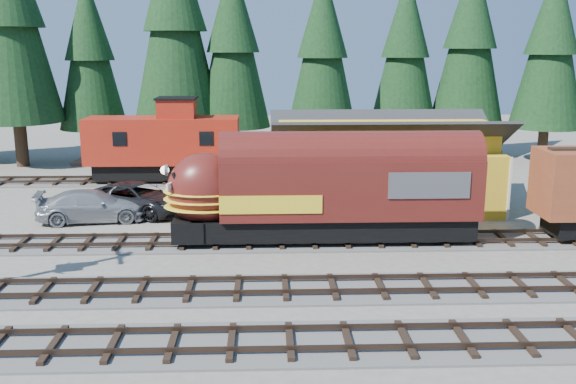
{
  "coord_description": "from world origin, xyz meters",
  "views": [
    {
      "loc": [
        -6.69,
        -24.7,
        9.02
      ],
      "look_at": [
        -5.69,
        4.0,
        2.44
      ],
      "focal_mm": 40.0,
      "sensor_mm": 36.0,
      "label": 1
    }
  ],
  "objects_px": {
    "locomotive": "(316,194)",
    "pickup_truck_b": "(92,206)",
    "pickup_truck_a": "(138,198)",
    "caboose": "(164,144)",
    "depot": "(385,156)"
  },
  "relations": [
    {
      "from": "caboose",
      "to": "pickup_truck_b",
      "type": "relative_size",
      "value": 1.79
    },
    {
      "from": "caboose",
      "to": "pickup_truck_a",
      "type": "xyz_separation_m",
      "value": [
        -0.2,
        -8.32,
        -1.76
      ]
    },
    {
      "from": "pickup_truck_b",
      "to": "caboose",
      "type": "bearing_deg",
      "value": -21.46
    },
    {
      "from": "locomotive",
      "to": "pickup_truck_a",
      "type": "bearing_deg",
      "value": 148.67
    },
    {
      "from": "depot",
      "to": "pickup_truck_a",
      "type": "relative_size",
      "value": 2.1
    },
    {
      "from": "caboose",
      "to": "pickup_truck_a",
      "type": "distance_m",
      "value": 8.51
    },
    {
      "from": "locomotive",
      "to": "caboose",
      "type": "relative_size",
      "value": 1.44
    },
    {
      "from": "locomotive",
      "to": "pickup_truck_b",
      "type": "xyz_separation_m",
      "value": [
        -11.44,
        4.17,
        -1.52
      ]
    },
    {
      "from": "depot",
      "to": "locomotive",
      "type": "relative_size",
      "value": 0.88
    },
    {
      "from": "locomotive",
      "to": "pickup_truck_a",
      "type": "relative_size",
      "value": 2.39
    },
    {
      "from": "caboose",
      "to": "locomotive",
      "type": "bearing_deg",
      "value": -56.9
    },
    {
      "from": "caboose",
      "to": "depot",
      "type": "bearing_deg",
      "value": -29.05
    },
    {
      "from": "locomotive",
      "to": "pickup_truck_b",
      "type": "relative_size",
      "value": 2.57
    },
    {
      "from": "depot",
      "to": "pickup_truck_a",
      "type": "height_order",
      "value": "depot"
    },
    {
      "from": "locomotive",
      "to": "pickup_truck_b",
      "type": "height_order",
      "value": "locomotive"
    }
  ]
}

